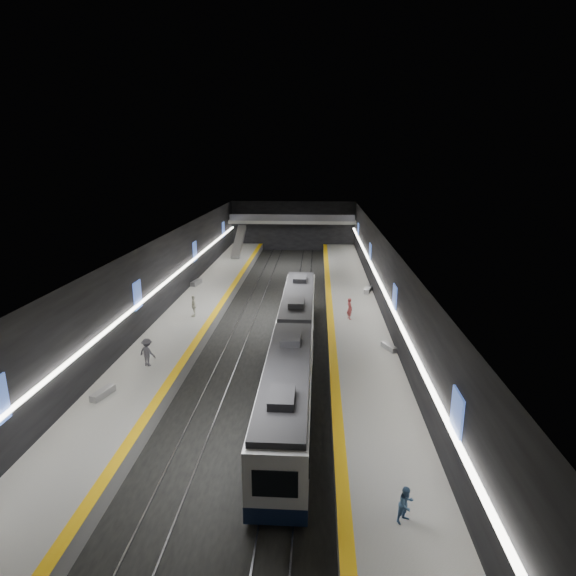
# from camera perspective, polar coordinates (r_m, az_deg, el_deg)

# --- Properties ---
(ground) EXTENTS (70.00, 70.00, 0.00)m
(ground) POSITION_cam_1_polar(r_m,az_deg,el_deg) (45.89, -1.70, -3.68)
(ground) COLOR black
(ground) RESTS_ON ground
(ceiling) EXTENTS (20.00, 70.00, 0.04)m
(ceiling) POSITION_cam_1_polar(r_m,az_deg,el_deg) (43.94, -1.78, 6.23)
(ceiling) COLOR beige
(ceiling) RESTS_ON wall_left
(wall_left) EXTENTS (0.04, 70.00, 8.00)m
(wall_left) POSITION_cam_1_polar(r_m,az_deg,el_deg) (46.72, -14.04, 1.32)
(wall_left) COLOR black
(wall_left) RESTS_ON ground
(wall_right) EXTENTS (0.04, 70.00, 8.00)m
(wall_right) POSITION_cam_1_polar(r_m,az_deg,el_deg) (44.96, 11.06, 0.96)
(wall_right) COLOR black
(wall_right) RESTS_ON ground
(wall_back) EXTENTS (20.00, 0.04, 8.00)m
(wall_back) POSITION_cam_1_polar(r_m,az_deg,el_deg) (79.07, 0.59, 7.36)
(wall_back) COLOR black
(wall_back) RESTS_ON ground
(platform_left) EXTENTS (5.00, 70.00, 1.00)m
(platform_left) POSITION_cam_1_polar(r_m,az_deg,el_deg) (46.99, -10.86, -2.85)
(platform_left) COLOR slate
(platform_left) RESTS_ON ground
(tile_surface_left) EXTENTS (5.00, 70.00, 0.02)m
(tile_surface_left) POSITION_cam_1_polar(r_m,az_deg,el_deg) (46.83, -10.89, -2.26)
(tile_surface_left) COLOR #9A9A96
(tile_surface_left) RESTS_ON platform_left
(tactile_strip_left) EXTENTS (0.60, 70.00, 0.02)m
(tactile_strip_left) POSITION_cam_1_polar(r_m,az_deg,el_deg) (46.34, -8.25, -2.32)
(tactile_strip_left) COLOR yellow
(tactile_strip_left) RESTS_ON platform_left
(platform_right) EXTENTS (5.00, 70.00, 1.00)m
(platform_right) POSITION_cam_1_polar(r_m,az_deg,el_deg) (45.68, 7.73, -3.24)
(platform_right) COLOR slate
(platform_right) RESTS_ON ground
(tile_surface_right) EXTENTS (5.00, 70.00, 0.02)m
(tile_surface_right) POSITION_cam_1_polar(r_m,az_deg,el_deg) (45.52, 7.75, -2.63)
(tile_surface_right) COLOR #9A9A96
(tile_surface_right) RESTS_ON platform_right
(tactile_strip_right) EXTENTS (0.60, 70.00, 0.02)m
(tactile_strip_right) POSITION_cam_1_polar(r_m,az_deg,el_deg) (45.41, 4.98, -2.58)
(tactile_strip_right) COLOR yellow
(tactile_strip_right) RESTS_ON platform_right
(rails) EXTENTS (6.52, 70.00, 0.12)m
(rails) POSITION_cam_1_polar(r_m,az_deg,el_deg) (45.87, -1.70, -3.61)
(rails) COLOR gray
(rails) RESTS_ON ground
(train) EXTENTS (2.69, 30.04, 3.60)m
(train) POSITION_cam_1_polar(r_m,az_deg,el_deg) (33.84, 0.69, -6.78)
(train) COLOR #0E1933
(train) RESTS_ON ground
(ad_posters) EXTENTS (19.94, 53.50, 2.20)m
(ad_posters) POSITION_cam_1_polar(r_m,az_deg,el_deg) (45.60, -1.63, 2.09)
(ad_posters) COLOR #4061C2
(ad_posters) RESTS_ON wall_left
(cove_light_left) EXTENTS (0.25, 68.60, 0.12)m
(cove_light_left) POSITION_cam_1_polar(r_m,az_deg,el_deg) (46.71, -13.79, 1.08)
(cove_light_left) COLOR white
(cove_light_left) RESTS_ON wall_left
(cove_light_right) EXTENTS (0.25, 68.60, 0.12)m
(cove_light_right) POSITION_cam_1_polar(r_m,az_deg,el_deg) (44.99, 10.80, 0.72)
(cove_light_right) COLOR white
(cove_light_right) RESTS_ON wall_right
(mezzanine_bridge) EXTENTS (20.00, 3.00, 1.50)m
(mezzanine_bridge) POSITION_cam_1_polar(r_m,az_deg,el_deg) (76.88, 0.51, 7.92)
(mezzanine_bridge) COLOR gray
(mezzanine_bridge) RESTS_ON wall_left
(escalator) EXTENTS (1.20, 7.50, 3.92)m
(escalator) POSITION_cam_1_polar(r_m,az_deg,el_deg) (71.18, -5.86, 5.50)
(escalator) COLOR #99999E
(escalator) RESTS_ON platform_left
(bench_left_near) EXTENTS (0.96, 1.84, 0.43)m
(bench_left_near) POSITION_cam_1_polar(r_m,az_deg,el_deg) (31.53, -21.11, -11.57)
(bench_left_near) COLOR #99999E
(bench_left_near) RESTS_ON platform_left
(bench_left_far) EXTENTS (0.90, 2.09, 0.49)m
(bench_left_far) POSITION_cam_1_polar(r_m,az_deg,el_deg) (54.99, -10.82, 0.63)
(bench_left_far) COLOR #99999E
(bench_left_far) RESTS_ON platform_left
(bench_right_near) EXTENTS (1.08, 1.66, 0.40)m
(bench_right_near) POSITION_cam_1_polar(r_m,az_deg,el_deg) (36.90, 11.89, -6.88)
(bench_right_near) COLOR #99999E
(bench_right_near) RESTS_ON platform_right
(bench_right_far) EXTENTS (1.10, 2.12, 0.50)m
(bench_right_far) POSITION_cam_1_polar(r_m,az_deg,el_deg) (51.80, 9.46, -0.21)
(bench_right_far) COLOR #99999E
(bench_right_far) RESTS_ON platform_right
(passenger_right_a) EXTENTS (0.70, 0.82, 1.91)m
(passenger_right_a) POSITION_cam_1_polar(r_m,az_deg,el_deg) (42.80, 7.31, -2.46)
(passenger_right_a) COLOR #B24244
(passenger_right_a) RESTS_ON platform_right
(passenger_right_b) EXTENTS (0.94, 0.92, 1.53)m
(passenger_right_b) POSITION_cam_1_polar(r_m,az_deg,el_deg) (21.15, 13.82, -23.68)
(passenger_right_b) COLOR #476E9B
(passenger_right_b) RESTS_ON platform_right
(passenger_left_a) EXTENTS (0.65, 1.21, 1.97)m
(passenger_left_a) POSITION_cam_1_polar(r_m,az_deg,el_deg) (43.96, -11.11, -2.11)
(passenger_left_a) COLOR silver
(passenger_left_a) RESTS_ON platform_left
(passenger_left_b) EXTENTS (1.45, 1.15, 1.96)m
(passenger_left_b) POSITION_cam_1_polar(r_m,az_deg,el_deg) (34.55, -16.33, -7.35)
(passenger_left_b) COLOR #48474F
(passenger_left_b) RESTS_ON platform_left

